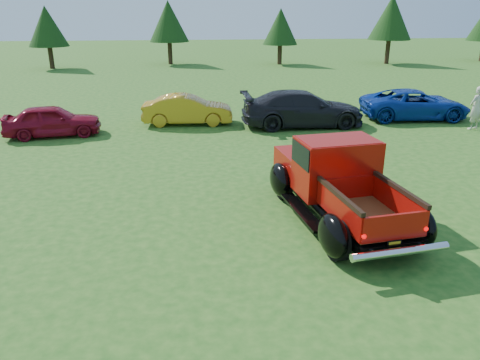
{
  "coord_description": "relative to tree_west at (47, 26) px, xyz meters",
  "views": [
    {
      "loc": [
        -1.26,
        -9.2,
        4.62
      ],
      "look_at": [
        -0.31,
        0.2,
        1.07
      ],
      "focal_mm": 35.0,
      "sensor_mm": 36.0,
      "label": 1
    }
  ],
  "objects": [
    {
      "name": "ground",
      "position": [
        12.0,
        -29.0,
        -3.11
      ],
      "size": [
        120.0,
        120.0,
        0.0
      ],
      "primitive_type": "plane",
      "color": "#1F5117",
      "rests_on": "ground"
    },
    {
      "name": "tree_west",
      "position": [
        0.0,
        0.0,
        0.0
      ],
      "size": [
        2.94,
        2.94,
        4.6
      ],
      "color": "#332114",
      "rests_on": "ground"
    },
    {
      "name": "tree_east",
      "position": [
        27.0,
        0.5,
        0.55
      ],
      "size": [
        3.46,
        3.46,
        5.4
      ],
      "color": "#332114",
      "rests_on": "ground"
    },
    {
      "name": "show_car_yellow",
      "position": [
        10.5,
        -19.15,
        -2.51
      ],
      "size": [
        3.68,
        1.39,
        1.2
      ],
      "primitive_type": "imported",
      "rotation": [
        0.0,
        0.0,
        1.54
      ],
      "color": "#C18819",
      "rests_on": "ground"
    },
    {
      "name": "spectator",
      "position": [
        21.73,
        -21.16,
        -2.26
      ],
      "size": [
        0.73,
        0.62,
        1.69
      ],
      "primitive_type": "imported",
      "rotation": [
        0.0,
        0.0,
        3.55
      ],
      "color": "#BBB6A2",
      "rests_on": "ground"
    },
    {
      "name": "pickup_truck",
      "position": [
        13.93,
        -28.41,
        -2.25
      ],
      "size": [
        2.88,
        5.12,
        1.82
      ],
      "rotation": [
        0.0,
        0.0,
        0.14
      ],
      "color": "black",
      "rests_on": "ground"
    },
    {
      "name": "show_car_grey",
      "position": [
        15.12,
        -19.95,
        -2.4
      ],
      "size": [
        4.95,
        2.12,
        1.42
      ],
      "primitive_type": "imported",
      "rotation": [
        0.0,
        0.0,
        1.6
      ],
      "color": "black",
      "rests_on": "ground"
    },
    {
      "name": "tree_mid_right",
      "position": [
        18.0,
        1.0,
        -0.14
      ],
      "size": [
        2.82,
        2.82,
        4.4
      ],
      "color": "#332114",
      "rests_on": "ground"
    },
    {
      "name": "show_car_blue",
      "position": [
        20.21,
        -19.17,
        -2.48
      ],
      "size": [
        4.63,
        2.33,
        1.26
      ],
      "primitive_type": "imported",
      "rotation": [
        0.0,
        0.0,
        1.52
      ],
      "color": "navy",
      "rests_on": "ground"
    },
    {
      "name": "show_car_red",
      "position": [
        5.5,
        -20.53,
        -2.52
      ],
      "size": [
        3.63,
        1.91,
        1.18
      ],
      "primitive_type": "imported",
      "rotation": [
        0.0,
        0.0,
        1.73
      ],
      "color": "maroon",
      "rests_on": "ground"
    },
    {
      "name": "tree_mid_left",
      "position": [
        9.0,
        2.0,
        0.27
      ],
      "size": [
        3.2,
        3.2,
        5.0
      ],
      "color": "#332114",
      "rests_on": "ground"
    }
  ]
}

